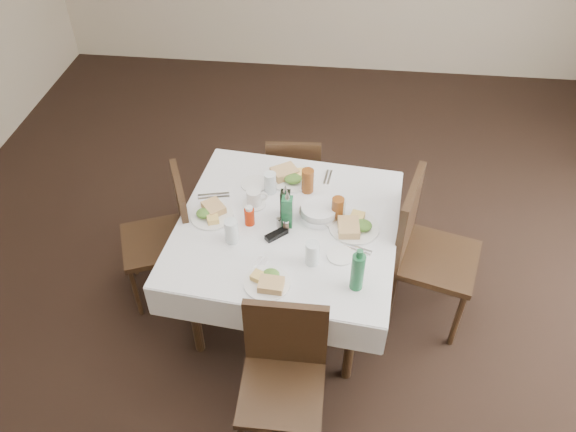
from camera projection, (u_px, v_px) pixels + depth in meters
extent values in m
plane|color=black|center=(305.00, 310.00, 3.84)|extent=(7.00, 7.00, 0.00)
cylinder|color=black|center=(194.00, 313.00, 3.37)|extent=(0.06, 0.06, 0.72)
cylinder|color=black|center=(237.00, 211.00, 4.05)|extent=(0.06, 0.06, 0.72)
cylinder|color=black|center=(350.00, 341.00, 3.22)|extent=(0.06, 0.06, 0.72)
cylinder|color=black|center=(367.00, 230.00, 3.91)|extent=(0.06, 0.06, 0.72)
cube|color=black|center=(287.00, 227.00, 3.38)|extent=(1.29, 1.29, 0.03)
cube|color=white|center=(287.00, 224.00, 3.37)|extent=(1.42, 1.42, 0.01)
cube|color=white|center=(307.00, 173.00, 3.91)|extent=(1.29, 0.14, 0.22)
cube|color=white|center=(262.00, 321.00, 2.98)|extent=(1.29, 0.14, 0.22)
cube|color=white|center=(393.00, 253.00, 3.35)|extent=(0.14, 1.29, 0.22)
cube|color=white|center=(187.00, 222.00, 3.54)|extent=(0.14, 1.29, 0.22)
cube|color=black|center=(294.00, 176.00, 4.29)|extent=(0.41, 0.41, 0.04)
cube|color=black|center=(293.00, 168.00, 4.02)|extent=(0.39, 0.06, 0.42)
cylinder|color=black|center=(315.00, 183.00, 4.54)|extent=(0.03, 0.03, 0.40)
cylinder|color=black|center=(315.00, 210.00, 4.30)|extent=(0.03, 0.03, 0.40)
cylinder|color=black|center=(274.00, 182.00, 4.56)|extent=(0.03, 0.03, 0.40)
cylinder|color=black|center=(271.00, 209.00, 4.31)|extent=(0.03, 0.03, 0.40)
cube|color=black|center=(282.00, 392.00, 2.89)|extent=(0.43, 0.43, 0.04)
cube|color=black|center=(286.00, 334.00, 2.88)|extent=(0.43, 0.04, 0.47)
cylinder|color=black|center=(253.00, 380.00, 3.19)|extent=(0.04, 0.04, 0.44)
cylinder|color=black|center=(319.00, 386.00, 3.16)|extent=(0.04, 0.04, 0.44)
cube|color=black|center=(437.00, 259.00, 3.51)|extent=(0.60, 0.60, 0.04)
cube|color=black|center=(408.00, 219.00, 3.39)|extent=(0.17, 0.48, 0.53)
cylinder|color=black|center=(457.00, 319.00, 3.48)|extent=(0.04, 0.04, 0.50)
cylinder|color=black|center=(391.00, 299.00, 3.59)|extent=(0.04, 0.04, 0.50)
cylinder|color=black|center=(467.00, 272.00, 3.76)|extent=(0.04, 0.04, 0.50)
cylinder|color=black|center=(406.00, 255.00, 3.88)|extent=(0.04, 0.04, 0.50)
cube|color=black|center=(156.00, 242.00, 3.69)|extent=(0.58, 0.58, 0.04)
cube|color=black|center=(182.00, 209.00, 3.57)|extent=(0.21, 0.42, 0.48)
cylinder|color=black|center=(131.00, 251.00, 3.94)|extent=(0.04, 0.04, 0.45)
cylinder|color=black|center=(185.00, 241.00, 4.02)|extent=(0.04, 0.04, 0.45)
cylinder|color=black|center=(136.00, 292.00, 3.67)|extent=(0.04, 0.04, 0.45)
cylinder|color=black|center=(194.00, 279.00, 3.75)|extent=(0.04, 0.04, 0.45)
cylinder|color=white|center=(292.00, 178.00, 3.68)|extent=(0.31, 0.31, 0.02)
cube|color=tan|center=(285.00, 172.00, 3.67)|extent=(0.20, 0.19, 0.05)
cube|color=#E6CB64|center=(300.00, 174.00, 3.66)|extent=(0.12, 0.10, 0.04)
ellipsoid|color=#336820|center=(293.00, 179.00, 3.62)|extent=(0.11, 0.10, 0.05)
cylinder|color=white|center=(267.00, 283.00, 3.01)|extent=(0.25, 0.25, 0.01)
cube|color=tan|center=(271.00, 285.00, 2.97)|extent=(0.14, 0.11, 0.04)
cube|color=#E6CB64|center=(259.00, 277.00, 3.01)|extent=(0.10, 0.09, 0.03)
ellipsoid|color=#336820|center=(271.00, 274.00, 3.02)|extent=(0.09, 0.08, 0.04)
cylinder|color=white|center=(354.00, 227.00, 3.33)|extent=(0.30, 0.30, 0.02)
cube|color=tan|center=(349.00, 227.00, 3.28)|extent=(0.14, 0.17, 0.05)
cube|color=#E6CB64|center=(357.00, 218.00, 3.35)|extent=(0.10, 0.12, 0.04)
ellipsoid|color=#336820|center=(363.00, 225.00, 3.29)|extent=(0.11, 0.10, 0.05)
cylinder|color=white|center=(212.00, 216.00, 3.41)|extent=(0.26, 0.26, 0.01)
cube|color=tan|center=(214.00, 207.00, 3.42)|extent=(0.17, 0.17, 0.04)
cube|color=#E6CB64|center=(213.00, 218.00, 3.36)|extent=(0.09, 0.11, 0.03)
ellipsoid|color=#336820|center=(204.00, 213.00, 3.38)|extent=(0.10, 0.09, 0.04)
cylinder|color=white|center=(255.00, 184.00, 3.63)|extent=(0.18, 0.18, 0.01)
cylinder|color=white|center=(341.00, 255.00, 3.16)|extent=(0.16, 0.16, 0.01)
cylinder|color=silver|center=(270.00, 183.00, 3.54)|extent=(0.08, 0.08, 0.14)
cylinder|color=silver|center=(312.00, 253.00, 3.08)|extent=(0.08, 0.08, 0.14)
cylinder|color=silver|center=(339.00, 209.00, 3.36)|extent=(0.07, 0.07, 0.14)
cylinder|color=silver|center=(232.00, 231.00, 3.21)|extent=(0.08, 0.08, 0.15)
cylinder|color=brown|center=(308.00, 181.00, 3.54)|extent=(0.08, 0.08, 0.16)
cylinder|color=brown|center=(338.00, 209.00, 3.35)|extent=(0.07, 0.07, 0.15)
cylinder|color=silver|center=(318.00, 214.00, 3.39)|extent=(0.24, 0.24, 0.04)
cylinder|color=white|center=(319.00, 210.00, 3.37)|extent=(0.22, 0.22, 0.05)
cube|color=black|center=(285.00, 204.00, 3.35)|extent=(0.06, 0.06, 0.19)
cone|color=silver|center=(285.00, 188.00, 3.27)|extent=(0.03, 0.03, 0.05)
cube|color=#1C6337|center=(287.00, 212.00, 3.29)|extent=(0.06, 0.06, 0.21)
cone|color=silver|center=(287.00, 195.00, 3.20)|extent=(0.03, 0.03, 0.06)
cylinder|color=#B42203|center=(249.00, 217.00, 3.33)|extent=(0.06, 0.06, 0.11)
cylinder|color=white|center=(249.00, 208.00, 3.28)|extent=(0.04, 0.04, 0.02)
cylinder|color=white|center=(279.00, 223.00, 3.33)|extent=(0.03, 0.03, 0.06)
cylinder|color=silver|center=(279.00, 219.00, 3.30)|extent=(0.03, 0.03, 0.01)
cylinder|color=#463629|center=(286.00, 226.00, 3.30)|extent=(0.04, 0.04, 0.07)
cylinder|color=silver|center=(286.00, 221.00, 3.27)|extent=(0.04, 0.04, 0.01)
cylinder|color=white|center=(254.00, 204.00, 3.49)|extent=(0.15, 0.15, 0.01)
cylinder|color=white|center=(254.00, 197.00, 3.45)|extent=(0.09, 0.09, 0.10)
cylinder|color=black|center=(254.00, 193.00, 3.43)|extent=(0.08, 0.08, 0.01)
torus|color=white|center=(263.00, 196.00, 3.46)|extent=(0.06, 0.03, 0.06)
cube|color=black|center=(277.00, 234.00, 3.27)|extent=(0.14, 0.13, 0.03)
cylinder|color=#1C6337|center=(357.00, 272.00, 2.92)|extent=(0.07, 0.07, 0.23)
cylinder|color=#1C6337|center=(360.00, 254.00, 2.83)|extent=(0.03, 0.03, 0.04)
cube|color=white|center=(346.00, 231.00, 3.28)|extent=(0.10, 0.07, 0.04)
cube|color=pink|center=(346.00, 230.00, 3.28)|extent=(0.08, 0.05, 0.02)
cube|color=silver|center=(326.00, 177.00, 3.69)|extent=(0.03, 0.15, 0.01)
cube|color=silver|center=(330.00, 177.00, 3.69)|extent=(0.03, 0.15, 0.01)
cube|color=silver|center=(260.00, 271.00, 3.08)|extent=(0.06, 0.20, 0.01)
cube|color=silver|center=(254.00, 270.00, 3.08)|extent=(0.06, 0.20, 0.01)
cube|color=silver|center=(357.00, 251.00, 3.19)|extent=(0.16, 0.07, 0.01)
cube|color=silver|center=(358.00, 248.00, 3.21)|extent=(0.16, 0.07, 0.01)
cube|color=silver|center=(214.00, 194.00, 3.56)|extent=(0.20, 0.06, 0.01)
cube|color=silver|center=(214.00, 198.00, 3.53)|extent=(0.20, 0.06, 0.01)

